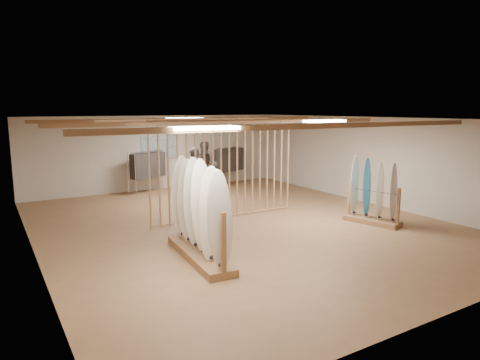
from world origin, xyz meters
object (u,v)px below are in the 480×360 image
clothing_rack_a (148,165)px  clothing_rack_b (229,160)px  rack_left (199,225)px  shopper_a (194,172)px  rack_right (373,202)px  shopper_b (206,163)px

clothing_rack_a → clothing_rack_b: clothing_rack_b is taller
rack_left → shopper_a: 5.27m
rack_right → rack_left: bearing=166.1°
clothing_rack_b → rack_right: bearing=-106.6°
rack_right → shopper_a: size_ratio=0.85×
rack_right → clothing_rack_b: (-0.40, 7.05, 0.44)m
rack_left → clothing_rack_b: bearing=61.4°
rack_left → shopper_b: 7.52m
clothing_rack_b → rack_left: bearing=-143.7°
rack_left → shopper_b: rack_left is taller
clothing_rack_b → shopper_a: bearing=-158.7°
rack_left → rack_right: rack_left is taller
clothing_rack_b → shopper_a: size_ratio=0.76×
shopper_a → clothing_rack_a: bearing=-67.0°
clothing_rack_a → shopper_a: 2.54m
rack_right → clothing_rack_b: size_ratio=1.11×
rack_left → clothing_rack_a: 7.40m
rack_left → shopper_a: size_ratio=1.27×
clothing_rack_a → shopper_a: (0.69, -2.45, 0.01)m
rack_left → shopper_b: (3.49, 6.65, 0.33)m
rack_left → clothing_rack_a: (1.44, 7.25, 0.31)m
clothing_rack_b → shopper_b: shopper_b is taller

